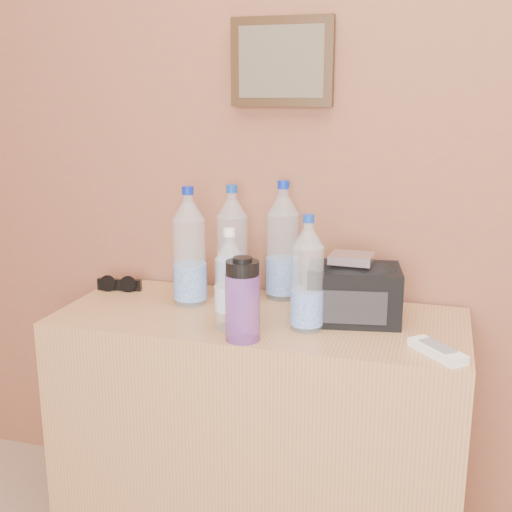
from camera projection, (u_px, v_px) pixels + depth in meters
The scene contains 12 objects.
picture_frame at pixel (282, 62), 1.84m from camera, with size 0.30×0.03×0.25m, color #382311, non-canonical shape.
dresser at pixel (259, 430), 1.88m from camera, with size 1.13×0.47×0.71m, color tan.
pet_large_a at pixel (189, 253), 1.86m from camera, with size 0.09×0.09×0.35m.
pet_large_b at pixel (283, 247), 1.92m from camera, with size 0.10×0.10×0.36m.
pet_large_c at pixel (232, 248), 1.93m from camera, with size 0.09×0.09×0.34m.
pet_large_d at pixel (307, 279), 1.66m from camera, with size 0.08×0.08×0.31m.
pet_small at pixel (230, 285), 1.67m from camera, with size 0.08×0.08×0.27m.
nalgene_bottle at pixel (243, 300), 1.59m from camera, with size 0.09×0.09×0.21m.
sunglasses at pixel (120, 285), 2.02m from camera, with size 0.14×0.05×0.04m, color black, non-canonical shape.
ac_remote at pixel (437, 351), 1.52m from camera, with size 0.16×0.05×0.02m, color silver.
toiletry_bag at pixel (354, 290), 1.74m from camera, with size 0.25×0.18×0.17m, color black, non-canonical shape.
foil_packet at pixel (352, 258), 1.70m from camera, with size 0.11×0.09×0.02m, color white.
Camera 1 is at (0.05, 0.11, 1.31)m, focal length 45.00 mm.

